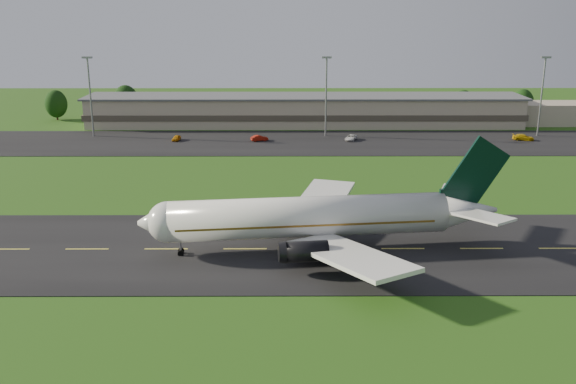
{
  "coord_description": "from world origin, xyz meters",
  "views": [
    {
      "loc": [
        -5.36,
        -83.41,
        32.75
      ],
      "look_at": [
        -4.99,
        8.0,
        6.0
      ],
      "focal_mm": 40.0,
      "sensor_mm": 36.0,
      "label": 1
    }
  ],
  "objects_px": {
    "service_vehicle_b": "(259,138)",
    "service_vehicle_c": "(351,138)",
    "service_vehicle_d": "(523,137)",
    "light_mast_east": "(543,87)",
    "airliner": "(314,217)",
    "terminal": "(327,111)",
    "light_mast_centre": "(326,87)",
    "service_vehicle_a": "(176,138)",
    "light_mast_west": "(90,87)"
  },
  "relations": [
    {
      "from": "light_mast_west",
      "to": "terminal",
      "type": "bearing_deg",
      "value": 14.76
    },
    {
      "from": "service_vehicle_b",
      "to": "service_vehicle_d",
      "type": "xyz_separation_m",
      "value": [
        66.09,
        0.47,
        0.05
      ]
    },
    {
      "from": "light_mast_centre",
      "to": "light_mast_west",
      "type": "bearing_deg",
      "value": 180.0
    },
    {
      "from": "service_vehicle_b",
      "to": "service_vehicle_c",
      "type": "height_order",
      "value": "service_vehicle_b"
    },
    {
      "from": "airliner",
      "to": "service_vehicle_d",
      "type": "bearing_deg",
      "value": 46.6
    },
    {
      "from": "terminal",
      "to": "light_mast_centre",
      "type": "xyz_separation_m",
      "value": [
        -1.4,
        -16.18,
        8.75
      ]
    },
    {
      "from": "light_mast_east",
      "to": "service_vehicle_d",
      "type": "xyz_separation_m",
      "value": [
        -5.76,
        -5.86,
        -11.88
      ]
    },
    {
      "from": "airliner",
      "to": "service_vehicle_d",
      "type": "distance_m",
      "value": 92.68
    },
    {
      "from": "service_vehicle_b",
      "to": "service_vehicle_c",
      "type": "distance_m",
      "value": 22.94
    },
    {
      "from": "light_mast_centre",
      "to": "service_vehicle_c",
      "type": "relative_size",
      "value": 4.19
    },
    {
      "from": "light_mast_east",
      "to": "service_vehicle_c",
      "type": "height_order",
      "value": "light_mast_east"
    },
    {
      "from": "terminal",
      "to": "service_vehicle_a",
      "type": "height_order",
      "value": "terminal"
    },
    {
      "from": "light_mast_centre",
      "to": "service_vehicle_b",
      "type": "bearing_deg",
      "value": -159.41
    },
    {
      "from": "airliner",
      "to": "service_vehicle_c",
      "type": "relative_size",
      "value": 10.56
    },
    {
      "from": "terminal",
      "to": "service_vehicle_d",
      "type": "distance_m",
      "value": 52.76
    },
    {
      "from": "terminal",
      "to": "service_vehicle_c",
      "type": "height_order",
      "value": "terminal"
    },
    {
      "from": "terminal",
      "to": "service_vehicle_a",
      "type": "xyz_separation_m",
      "value": [
        -39.03,
        -22.07,
        -3.22
      ]
    },
    {
      "from": "airliner",
      "to": "terminal",
      "type": "xyz_separation_m",
      "value": [
        7.78,
        96.09,
        -0.67
      ]
    },
    {
      "from": "light_mast_west",
      "to": "light_mast_east",
      "type": "distance_m",
      "value": 115.0
    },
    {
      "from": "terminal",
      "to": "light_mast_east",
      "type": "distance_m",
      "value": 56.67
    },
    {
      "from": "light_mast_centre",
      "to": "light_mast_east",
      "type": "xyz_separation_m",
      "value": [
        55.0,
        0.0,
        0.0
      ]
    },
    {
      "from": "service_vehicle_c",
      "to": "service_vehicle_d",
      "type": "bearing_deg",
      "value": 18.92
    },
    {
      "from": "terminal",
      "to": "light_mast_centre",
      "type": "bearing_deg",
      "value": -94.95
    },
    {
      "from": "airliner",
      "to": "terminal",
      "type": "bearing_deg",
      "value": 78.88
    },
    {
      "from": "terminal",
      "to": "light_mast_west",
      "type": "xyz_separation_m",
      "value": [
        -61.4,
        -16.18,
        8.75
      ]
    },
    {
      "from": "light_mast_centre",
      "to": "service_vehicle_c",
      "type": "distance_m",
      "value": 14.53
    },
    {
      "from": "light_mast_east",
      "to": "airliner",
      "type": "bearing_deg",
      "value": -127.53
    },
    {
      "from": "airliner",
      "to": "light_mast_centre",
      "type": "relative_size",
      "value": 2.52
    },
    {
      "from": "light_mast_west",
      "to": "light_mast_centre",
      "type": "height_order",
      "value": "same"
    },
    {
      "from": "terminal",
      "to": "light_mast_centre",
      "type": "height_order",
      "value": "light_mast_centre"
    },
    {
      "from": "light_mast_centre",
      "to": "service_vehicle_a",
      "type": "relative_size",
      "value": 5.2
    },
    {
      "from": "terminal",
      "to": "service_vehicle_a",
      "type": "distance_m",
      "value": 44.95
    },
    {
      "from": "terminal",
      "to": "light_mast_east",
      "type": "bearing_deg",
      "value": -16.8
    },
    {
      "from": "light_mast_east",
      "to": "service_vehicle_d",
      "type": "bearing_deg",
      "value": -134.51
    },
    {
      "from": "airliner",
      "to": "light_mast_centre",
      "type": "xyz_separation_m",
      "value": [
        6.38,
        79.9,
        8.08
      ]
    },
    {
      "from": "airliner",
      "to": "light_mast_west",
      "type": "relative_size",
      "value": 2.52
    },
    {
      "from": "airliner",
      "to": "light_mast_west",
      "type": "bearing_deg",
      "value": 117.38
    },
    {
      "from": "terminal",
      "to": "service_vehicle_b",
      "type": "height_order",
      "value": "terminal"
    },
    {
      "from": "light_mast_west",
      "to": "service_vehicle_c",
      "type": "height_order",
      "value": "light_mast_west"
    },
    {
      "from": "light_mast_east",
      "to": "service_vehicle_c",
      "type": "distance_m",
      "value": 50.68
    },
    {
      "from": "airliner",
      "to": "service_vehicle_a",
      "type": "bearing_deg",
      "value": 106.4
    },
    {
      "from": "light_mast_west",
      "to": "service_vehicle_b",
      "type": "relative_size",
      "value": 4.73
    },
    {
      "from": "light_mast_centre",
      "to": "service_vehicle_a",
      "type": "distance_m",
      "value": 39.93
    },
    {
      "from": "light_mast_west",
      "to": "light_mast_east",
      "type": "xyz_separation_m",
      "value": [
        115.0,
        0.0,
        0.0
      ]
    },
    {
      "from": "service_vehicle_a",
      "to": "service_vehicle_c",
      "type": "xyz_separation_m",
      "value": [
        43.7,
        0.31,
        0.01
      ]
    },
    {
      "from": "light_mast_west",
      "to": "service_vehicle_b",
      "type": "bearing_deg",
      "value": -8.35
    },
    {
      "from": "light_mast_east",
      "to": "service_vehicle_b",
      "type": "relative_size",
      "value": 4.73
    },
    {
      "from": "airliner",
      "to": "light_mast_centre",
      "type": "bearing_deg",
      "value": 78.95
    },
    {
      "from": "service_vehicle_d",
      "to": "light_mast_east",
      "type": "bearing_deg",
      "value": -33.01
    },
    {
      "from": "airliner",
      "to": "service_vehicle_d",
      "type": "relative_size",
      "value": 9.79
    }
  ]
}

